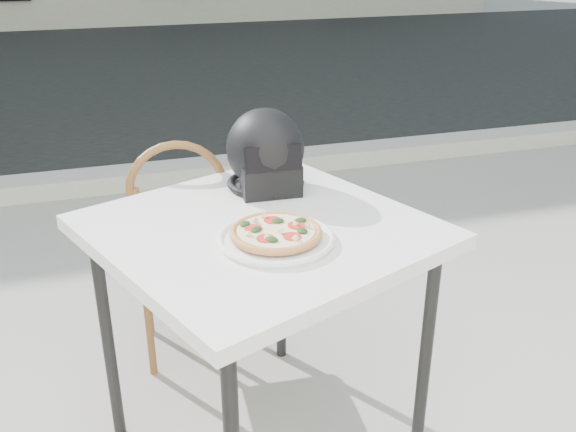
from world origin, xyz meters
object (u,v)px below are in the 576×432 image
object	(u,v)px
pizza	(276,232)
cafe_chair_main	(180,241)
helmet	(266,154)
plate	(276,239)
cafe_table_main	(261,247)

from	to	relation	value
pizza	cafe_chair_main	bearing A→B (deg)	104.71
cafe_chair_main	helmet	bearing A→B (deg)	136.18
helmet	plate	bearing A→B (deg)	-99.05
cafe_table_main	pizza	xyz separation A→B (m)	(0.01, -0.12, 0.11)
plate	cafe_chair_main	size ratio (longest dim) A/B	0.44
plate	helmet	world-z (taller)	helmet
helmet	cafe_chair_main	xyz separation A→B (m)	(-0.26, 0.29, -0.42)
pizza	cafe_chair_main	world-z (taller)	cafe_chair_main
helmet	pizza	bearing A→B (deg)	-99.05
plate	helmet	bearing A→B (deg)	78.39
pizza	helmet	size ratio (longest dim) A/B	0.95
plate	cafe_chair_main	world-z (taller)	cafe_chair_main
plate	pizza	xyz separation A→B (m)	(0.00, 0.00, 0.02)
cafe_table_main	pizza	world-z (taller)	pizza
pizza	cafe_chair_main	size ratio (longest dim) A/B	0.28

